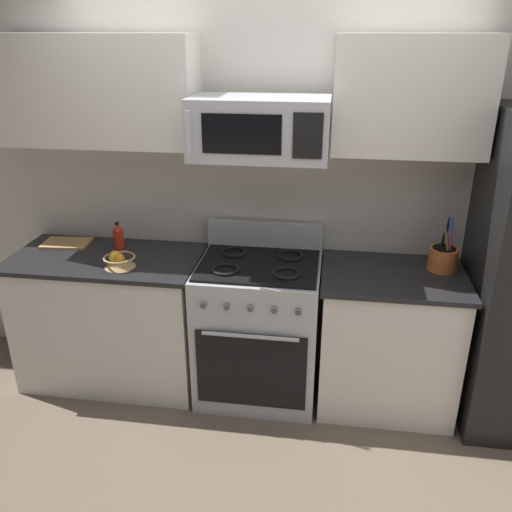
# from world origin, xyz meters

# --- Properties ---
(ground_plane) EXTENTS (16.00, 16.00, 0.00)m
(ground_plane) POSITION_xyz_m (0.00, 0.00, 0.00)
(ground_plane) COLOR #6B5B4C
(wall_back) EXTENTS (8.00, 0.10, 2.60)m
(wall_back) POSITION_xyz_m (0.00, 1.04, 1.30)
(wall_back) COLOR beige
(wall_back) RESTS_ON ground
(counter_left) EXTENTS (1.22, 0.65, 0.91)m
(counter_left) POSITION_xyz_m (-1.00, 0.64, 0.46)
(counter_left) COLOR silver
(counter_left) RESTS_ON ground
(range_oven) EXTENTS (0.76, 0.69, 1.09)m
(range_oven) POSITION_xyz_m (-0.00, 0.64, 0.47)
(range_oven) COLOR #B2B5BA
(range_oven) RESTS_ON ground
(counter_right) EXTENTS (0.86, 0.65, 0.91)m
(counter_right) POSITION_xyz_m (0.82, 0.64, 0.46)
(counter_right) COLOR silver
(counter_right) RESTS_ON ground
(microwave) EXTENTS (0.78, 0.44, 0.34)m
(microwave) POSITION_xyz_m (-0.00, 0.67, 1.74)
(microwave) COLOR #B2B5BA
(upper_cabinets_left) EXTENTS (1.21, 0.34, 0.64)m
(upper_cabinets_left) POSITION_xyz_m (-1.00, 0.82, 1.91)
(upper_cabinets_left) COLOR silver
(upper_cabinets_right) EXTENTS (0.85, 0.34, 0.64)m
(upper_cabinets_right) POSITION_xyz_m (0.82, 0.82, 1.91)
(upper_cabinets_right) COLOR silver
(utensil_crock) EXTENTS (0.17, 0.17, 0.34)m
(utensil_crock) POSITION_xyz_m (1.11, 0.75, 0.99)
(utensil_crock) COLOR #D1662D
(utensil_crock) RESTS_ON counter_right
(fruit_basket) EXTENTS (0.20, 0.20, 0.10)m
(fruit_basket) POSITION_xyz_m (-0.85, 0.50, 0.95)
(fruit_basket) COLOR tan
(fruit_basket) RESTS_ON counter_left
(cutting_board) EXTENTS (0.32, 0.23, 0.02)m
(cutting_board) POSITION_xyz_m (-1.34, 0.80, 0.92)
(cutting_board) COLOR tan
(cutting_board) RESTS_ON counter_left
(bottle_hot_sauce) EXTENTS (0.07, 0.07, 0.18)m
(bottle_hot_sauce) POSITION_xyz_m (-0.97, 0.80, 0.99)
(bottle_hot_sauce) COLOR red
(bottle_hot_sauce) RESTS_ON counter_left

